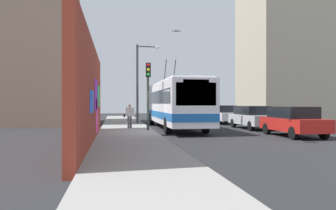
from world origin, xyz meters
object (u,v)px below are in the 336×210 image
(parked_car_red, at_px, (293,121))
(parked_car_silver, at_px, (252,117))
(city_bus, at_px, (174,103))
(street_lamp, at_px, (140,78))
(parked_car_white, at_px, (223,114))
(pedestrian_midblock, at_px, (129,114))
(traffic_light, at_px, (148,85))

(parked_car_red, bearing_deg, parked_car_silver, -0.00)
(parked_car_red, bearing_deg, city_bus, 38.39)
(city_bus, relative_size, parked_car_silver, 2.70)
(parked_car_red, height_order, street_lamp, street_lamp)
(parked_car_white, bearing_deg, city_bus, 132.52)
(parked_car_white, relative_size, street_lamp, 0.69)
(city_bus, relative_size, pedestrian_midblock, 8.13)
(pedestrian_midblock, bearing_deg, street_lamp, -11.17)
(city_bus, height_order, parked_car_silver, city_bus)
(city_bus, height_order, parked_car_white, city_bus)
(parked_car_red, xyz_separation_m, parked_car_white, (11.33, 0.00, 0.00))
(parked_car_silver, bearing_deg, parked_car_red, 180.00)
(city_bus, height_order, street_lamp, street_lamp)
(city_bus, relative_size, traffic_light, 3.14)
(city_bus, distance_m, traffic_light, 3.97)
(parked_car_white, xyz_separation_m, street_lamp, (-0.27, 7.24, 3.04))
(city_bus, xyz_separation_m, parked_car_white, (4.77, -5.20, -0.96))
(parked_car_white, bearing_deg, street_lamp, 92.11)
(parked_car_red, distance_m, pedestrian_midblock, 9.94)
(parked_car_silver, height_order, street_lamp, street_lamp)
(city_bus, bearing_deg, parked_car_silver, -104.19)
(parked_car_red, height_order, traffic_light, traffic_light)
(parked_car_white, distance_m, pedestrian_midblock, 10.27)
(pedestrian_midblock, bearing_deg, city_bus, -69.34)
(parked_car_white, relative_size, pedestrian_midblock, 2.87)
(pedestrian_midblock, height_order, traffic_light, traffic_light)
(city_bus, bearing_deg, street_lamp, 24.34)
(parked_car_red, distance_m, street_lamp, 13.57)
(city_bus, distance_m, parked_car_red, 8.43)
(city_bus, xyz_separation_m, parked_car_red, (-6.56, -5.20, -0.96))
(traffic_light, bearing_deg, parked_car_red, -114.82)
(street_lamp, bearing_deg, traffic_light, 179.15)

